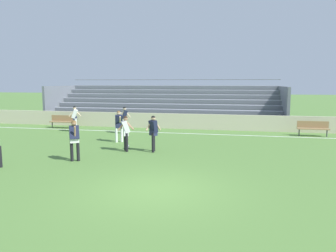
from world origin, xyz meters
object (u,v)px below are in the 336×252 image
object	(u,v)px
soccer_ball	(127,146)
bench_far_right	(63,120)
player_white_deep_cover	(126,130)
player_dark_trailing_run	(74,137)
player_dark_challenging	(125,118)
player_dark_pressing_high	(119,124)
bleacher_stand	(164,103)
player_dark_wide_right	(153,130)
player_white_dropping_back	(75,116)
bench_near_wall_gap	(313,127)

from	to	relation	value
soccer_ball	bench_far_right	bearing A→B (deg)	139.53
player_white_deep_cover	player_dark_trailing_run	bearing A→B (deg)	-121.98
player_dark_challenging	bench_far_right	bearing A→B (deg)	164.74
soccer_ball	player_dark_challenging	bearing A→B (deg)	110.69
player_dark_pressing_high	bleacher_stand	bearing A→B (deg)	87.70
player_dark_wide_right	player_white_deep_cover	distance (m)	1.30
bench_far_right	player_dark_wide_right	world-z (taller)	player_dark_wide_right
player_dark_challenging	player_white_deep_cover	bearing A→B (deg)	-69.87
player_dark_wide_right	player_dark_trailing_run	size ratio (longest dim) A/B	1.00
player_white_dropping_back	player_dark_challenging	distance (m)	3.42
player_dark_trailing_run	bench_far_right	bearing A→B (deg)	122.72
player_white_deep_cover	soccer_ball	distance (m)	1.06
bench_far_right	soccer_ball	distance (m)	8.94
player_white_deep_cover	player_dark_wide_right	bearing A→B (deg)	6.55
bench_near_wall_gap	player_dark_challenging	bearing A→B (deg)	-173.00
bench_far_right	player_dark_pressing_high	bearing A→B (deg)	-36.27
player_dark_challenging	player_dark_trailing_run	bearing A→B (deg)	-86.81
bleacher_stand	bench_far_right	xyz separation A→B (m)	(-6.21, -5.23, -0.98)
bench_near_wall_gap	player_white_dropping_back	bearing A→B (deg)	-174.60
bleacher_stand	player_dark_trailing_run	size ratio (longest dim) A/B	11.05
player_white_dropping_back	player_dark_challenging	xyz separation A→B (m)	(3.42, 0.00, 0.00)
bench_near_wall_gap	player_dark_challenging	distance (m)	11.50
bleacher_stand	player_dark_challenging	bearing A→B (deg)	-99.18
player_dark_trailing_run	player_white_dropping_back	distance (m)	8.17
player_dark_pressing_high	player_white_dropping_back	bearing A→B (deg)	145.06
bleacher_stand	player_dark_pressing_high	size ratio (longest dim) A/B	10.99
player_white_dropping_back	soccer_ball	xyz separation A→B (m)	(5.08, -4.40, -0.90)
bench_far_right	bleacher_stand	bearing A→B (deg)	40.13
bleacher_stand	bench_near_wall_gap	world-z (taller)	bleacher_stand
player_white_dropping_back	bench_near_wall_gap	bearing A→B (deg)	5.40
bench_near_wall_gap	player_white_dropping_back	size ratio (longest dim) A/B	1.07
soccer_ball	bench_near_wall_gap	bearing A→B (deg)	30.75
player_dark_wide_right	soccer_ball	bearing A→B (deg)	164.30
player_white_dropping_back	bench_far_right	bearing A→B (deg)	140.71
bleacher_stand	player_white_dropping_back	bearing A→B (deg)	-124.12
bench_far_right	player_white_deep_cover	xyz separation A→B (m)	(6.95, -6.35, 0.45)
bench_near_wall_gap	player_dark_wide_right	xyz separation A→B (m)	(-8.30, -6.21, 0.47)
bleacher_stand	bench_near_wall_gap	xyz separation A→B (m)	(10.34, -5.23, -0.98)
player_white_deep_cover	soccer_ball	xyz separation A→B (m)	(-0.16, 0.56, -0.88)
bench_far_right	player_dark_pressing_high	world-z (taller)	player_dark_pressing_high
player_dark_wide_right	bench_near_wall_gap	bearing A→B (deg)	36.80
bench_near_wall_gap	player_dark_pressing_high	xyz separation A→B (m)	(-10.72, -4.27, 0.47)
player_dark_wide_right	soccer_ball	world-z (taller)	player_dark_wide_right
player_dark_pressing_high	player_white_dropping_back	distance (m)	5.02
player_dark_trailing_run	bench_near_wall_gap	bearing A→B (deg)	38.06
bleacher_stand	player_dark_challenging	xyz separation A→B (m)	(-1.07, -6.63, -0.51)
player_dark_wide_right	player_white_dropping_back	world-z (taller)	player_dark_wide_right
bench_near_wall_gap	player_white_deep_cover	world-z (taller)	player_white_deep_cover
player_dark_wide_right	player_dark_pressing_high	distance (m)	3.10
player_dark_wide_right	bench_far_right	bearing A→B (deg)	143.03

